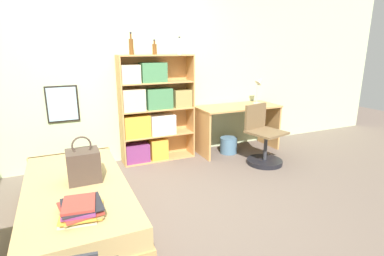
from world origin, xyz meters
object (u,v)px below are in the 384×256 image
Objects in this scene: handbag at (83,165)px; bottle_brown at (155,49)px; bottle_green at (131,46)px; bottle_clear at (179,48)px; bookcase at (151,111)px; desk_lamp at (259,85)px; waste_bin at (229,145)px; desk at (238,119)px; book_stack_on_bed at (80,209)px; desk_chair at (263,145)px; bed at (78,204)px.

handbag is 2.16× the size of bottle_brown.
bottle_clear is at bearing -5.16° from bottle_green.
bookcase is (1.04, 1.28, 0.17)m from handbag.
desk_lamp is 1.08m from waste_bin.
bookcase is 1.38m from desk.
waste_bin is (2.30, 1.69, -0.33)m from book_stack_on_bed.
bookcase is at bearing 151.20° from desk_chair.
book_stack_on_bed is 0.47× the size of desk_chair.
desk is at bearing 25.42° from handbag.
desk_lamp reaches higher than bed.
desk_lamp is at bearing -3.76° from bottle_clear.
bookcase is 0.97m from bottle_clear.
bookcase is 0.86m from bottle_brown.
desk_lamp is at bearing 22.67° from handbag.
bottle_clear reaches higher than book_stack_on_bed.
bottle_clear is (1.56, 1.87, 1.15)m from book_stack_on_bed.
book_stack_on_bed is 2.22m from bookcase.
bookcase is 5.21× the size of bottle_green.
book_stack_on_bed is 3.44m from desk_lamp.
bookcase reaches higher than handbag.
desk_chair is (0.96, -0.74, -1.34)m from bottle_clear.
desk is 0.44m from waste_bin.
bottle_clear is 0.54× the size of desk_lamp.
bookcase is 5.69× the size of waste_bin.
handbag is at bearing -139.49° from bottle_clear.
handbag is at bearing -129.13° from bookcase.
handbag reaches higher than desk.
bottle_clear reaches higher than waste_bin.
bed is at bearing -161.49° from handbag.
desk_lamp is (0.40, 0.03, 0.51)m from desk.
handbag is 0.63m from book_stack_on_bed.
desk is at bearing 35.18° from book_stack_on_bed.
bed is at bearing 90.04° from book_stack_on_bed.
handbag is 1.48× the size of bottle_green.
bottle_brown reaches higher than desk_chair.
desk is (0.93, -0.12, -1.09)m from bottle_clear.
bookcase is 1.65m from desk_chair.
book_stack_on_bed reaches higher than bed.
bookcase is 7.62× the size of bottle_brown.
book_stack_on_bed is 2.77m from desk_chair.
bookcase reaches higher than desk_chair.
bed is at bearing -130.75° from bookcase.
bottle_clear is at bearing 39.54° from bed.
bed is at bearing -132.37° from bottle_brown.
book_stack_on_bed is at bearing -120.80° from bookcase.
desk_lamp is at bearing -4.23° from bottle_green.
bookcase reaches higher than desk_lamp.
bottle_brown is at bearing 47.63° from bed.
desk_chair is (-0.37, -0.65, -0.76)m from desk_lamp.
desk reaches higher than waste_bin.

